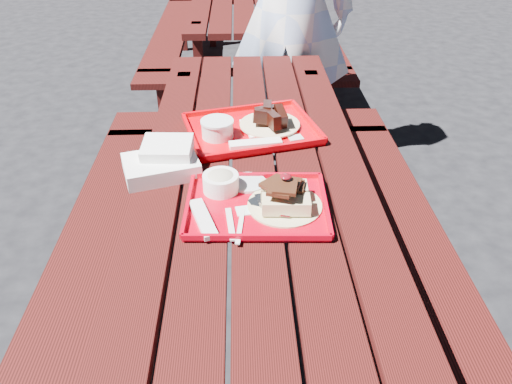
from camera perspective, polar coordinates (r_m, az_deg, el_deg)
ground at (r=2.06m, az=-0.15°, el=-16.88°), size 60.00×60.00×0.00m
picnic_table_near at (r=1.66m, az=-0.18°, el=-4.56°), size 1.41×2.40×0.75m
picnic_table_far at (r=4.23m, az=-1.48°, el=19.73°), size 1.41×2.40×0.75m
near_tray at (r=1.44m, az=0.07°, el=-0.50°), size 0.42×0.35×0.13m
far_tray at (r=1.84m, az=-0.69°, el=7.34°), size 0.53×0.46×0.08m
white_cloth at (r=1.62m, az=-10.59°, el=3.46°), size 0.27×0.23×0.09m
person at (r=2.81m, az=3.90°, el=20.24°), size 0.77×0.59×1.87m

